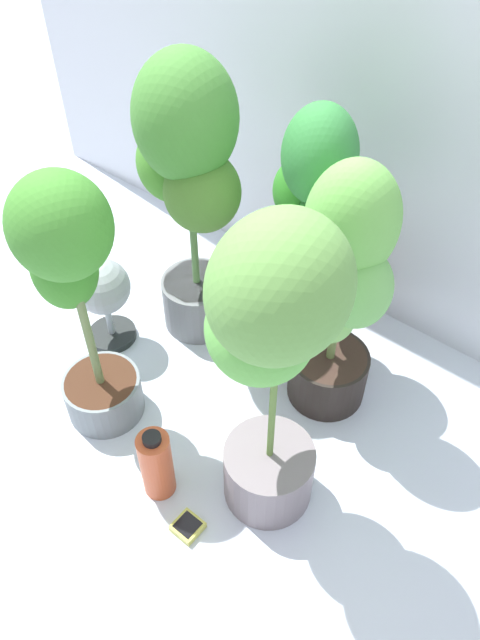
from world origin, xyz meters
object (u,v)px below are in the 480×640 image
at_px(potted_plant_front_left, 74,286).
at_px(potted_plant_back_left, 189,176).
at_px(floor_fan, 103,291).
at_px(nutrient_bottle, 156,464).
at_px(potted_plant_front_right, 271,349).
at_px(potted_plant_back_right, 341,285).
at_px(potted_plant_back_center, 313,229).
at_px(hygrometer_box, 188,527).

bearing_deg(potted_plant_front_left, potted_plant_back_left, 92.21).
distance_m(floor_fan, nutrient_bottle, 0.68).
relative_size(potted_plant_front_left, floor_fan, 2.59).
bearing_deg(potted_plant_back_left, floor_fan, -125.49).
height_order(potted_plant_front_right, potted_plant_front_left, potted_plant_front_right).
relative_size(potted_plant_back_right, potted_plant_front_right, 0.89).
relative_size(potted_plant_back_right, potted_plant_front_left, 0.99).
xyz_separation_m(potted_plant_front_right, floor_fan, (-0.83, 0.14, -0.41)).
bearing_deg(potted_plant_back_center, floor_fan, -140.95).
bearing_deg(potted_plant_back_left, potted_plant_back_right, 1.11).
relative_size(potted_plant_back_center, potted_plant_back_right, 1.01).
relative_size(potted_plant_front_right, potted_plant_back_left, 0.98).
distance_m(potted_plant_back_right, potted_plant_back_left, 0.60).
xyz_separation_m(potted_plant_front_right, potted_plant_front_left, (-0.61, -0.10, -0.08)).
relative_size(potted_plant_front_right, hygrometer_box, 12.84).
bearing_deg(potted_plant_back_right, floor_fan, -159.83).
height_order(hygrometer_box, floor_fan, floor_fan).
xyz_separation_m(potted_plant_back_center, potted_plant_front_right, (0.27, -0.59, 0.13)).
distance_m(potted_plant_back_left, floor_fan, 0.53).
height_order(potted_plant_front_left, floor_fan, potted_plant_front_left).
xyz_separation_m(floor_fan, nutrient_bottle, (0.58, -0.34, -0.10)).
distance_m(potted_plant_front_left, nutrient_bottle, 0.57).
xyz_separation_m(potted_plant_front_right, nutrient_bottle, (-0.25, -0.21, -0.51)).
xyz_separation_m(potted_plant_front_left, floor_fan, (-0.21, 0.24, -0.33)).
bearing_deg(nutrient_bottle, potted_plant_front_right, 39.86).
bearing_deg(potted_plant_front_right, potted_plant_back_right, 97.24).
distance_m(potted_plant_back_right, nutrient_bottle, 0.76).
bearing_deg(potted_plant_back_center, potted_plant_front_left, -116.53).
relative_size(potted_plant_back_right, nutrient_bottle, 3.33).
bearing_deg(nutrient_bottle, hygrometer_box, -17.09).
distance_m(potted_plant_back_right, floor_fan, 0.87).
height_order(floor_fan, nutrient_bottle, floor_fan).
bearing_deg(nutrient_bottle, floor_fan, 149.39).
xyz_separation_m(hygrometer_box, floor_fan, (-0.74, 0.39, 0.22)).
height_order(potted_plant_back_right, floor_fan, potted_plant_back_right).
xyz_separation_m(potted_plant_front_right, potted_plant_back_left, (-0.63, 0.41, 0.01)).
bearing_deg(nutrient_bottle, potted_plant_back_center, 91.46).
bearing_deg(hygrometer_box, potted_plant_front_left, -15.73).
bearing_deg(floor_fan, potted_plant_back_center, -144.88).
height_order(potted_plant_back_center, potted_plant_back_left, potted_plant_back_left).
bearing_deg(potted_plant_back_left, nutrient_bottle, -58.00).
height_order(potted_plant_back_left, potted_plant_front_left, potted_plant_back_left).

